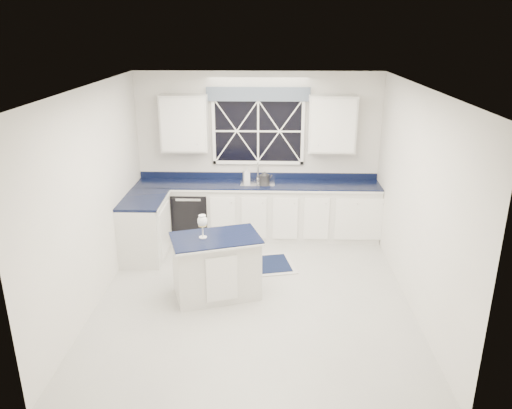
{
  "coord_description": "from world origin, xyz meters",
  "views": [
    {
      "loc": [
        0.2,
        -5.83,
        3.37
      ],
      "look_at": [
        0.02,
        0.4,
        1.13
      ],
      "focal_mm": 35.0,
      "sensor_mm": 36.0,
      "label": 1
    }
  ],
  "objects_px": {
    "dishwasher": "(192,213)",
    "kettle": "(264,178)",
    "island": "(216,266)",
    "faucet": "(258,171)",
    "soap_bottle": "(246,173)",
    "wine_glass": "(202,222)"
  },
  "relations": [
    {
      "from": "island",
      "to": "faucet",
      "type": "bearing_deg",
      "value": 59.3
    },
    {
      "from": "dishwasher",
      "to": "soap_bottle",
      "type": "xyz_separation_m",
      "value": [
        0.91,
        0.21,
        0.64
      ]
    },
    {
      "from": "dishwasher",
      "to": "island",
      "type": "distance_m",
      "value": 2.05
    },
    {
      "from": "wine_glass",
      "to": "soap_bottle",
      "type": "bearing_deg",
      "value": 78.31
    },
    {
      "from": "dishwasher",
      "to": "wine_glass",
      "type": "relative_size",
      "value": 2.71
    },
    {
      "from": "dishwasher",
      "to": "island",
      "type": "relative_size",
      "value": 0.65
    },
    {
      "from": "island",
      "to": "soap_bottle",
      "type": "height_order",
      "value": "soap_bottle"
    },
    {
      "from": "dishwasher",
      "to": "kettle",
      "type": "xyz_separation_m",
      "value": [
        1.21,
        0.03,
        0.62
      ]
    },
    {
      "from": "island",
      "to": "soap_bottle",
      "type": "xyz_separation_m",
      "value": [
        0.3,
        2.17,
        0.63
      ]
    },
    {
      "from": "island",
      "to": "kettle",
      "type": "xyz_separation_m",
      "value": [
        0.6,
        1.99,
        0.61
      ]
    },
    {
      "from": "dishwasher",
      "to": "wine_glass",
      "type": "height_order",
      "value": "wine_glass"
    },
    {
      "from": "dishwasher",
      "to": "wine_glass",
      "type": "xyz_separation_m",
      "value": [
        0.45,
        -1.98,
        0.63
      ]
    },
    {
      "from": "faucet",
      "to": "wine_glass",
      "type": "height_order",
      "value": "faucet"
    },
    {
      "from": "kettle",
      "to": "soap_bottle",
      "type": "distance_m",
      "value": 0.35
    },
    {
      "from": "wine_glass",
      "to": "dishwasher",
      "type": "bearing_deg",
      "value": 102.95
    },
    {
      "from": "island",
      "to": "kettle",
      "type": "height_order",
      "value": "kettle"
    },
    {
      "from": "island",
      "to": "kettle",
      "type": "distance_m",
      "value": 2.16
    },
    {
      "from": "wine_glass",
      "to": "soap_bottle",
      "type": "height_order",
      "value": "soap_bottle"
    },
    {
      "from": "island",
      "to": "kettle",
      "type": "relative_size",
      "value": 4.68
    },
    {
      "from": "kettle",
      "to": "soap_bottle",
      "type": "bearing_deg",
      "value": 133.7
    },
    {
      "from": "kettle",
      "to": "wine_glass",
      "type": "relative_size",
      "value": 0.89
    },
    {
      "from": "faucet",
      "to": "island",
      "type": "xyz_separation_m",
      "value": [
        -0.49,
        -2.15,
        -0.68
      ]
    }
  ]
}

